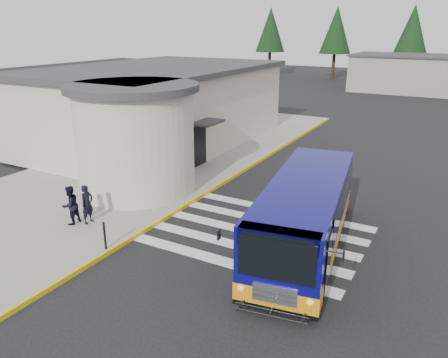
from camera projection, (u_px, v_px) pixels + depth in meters
The scene contains 9 objects.
ground at pixel (274, 227), 16.71m from camera, with size 140.00×140.00×0.00m, color black.
sidewalk at pixel (152, 164), 24.12m from camera, with size 10.00×34.00×0.15m, color gray.
curb_strip at pixel (230, 178), 21.85m from camera, with size 0.12×34.00×0.16m, color gold.
station_building at pixel (155, 108), 26.54m from camera, with size 12.70×18.70×4.80m.
crosswalk at pixel (253, 232), 16.28m from camera, with size 8.00×5.35×0.01m.
transit_bus at pixel (305, 218), 14.65m from camera, with size 3.97×9.08×2.50m.
pedestrian_a at pixel (87, 204), 16.53m from camera, with size 0.55×0.36×1.52m, color black.
pedestrian_b at pixel (70, 205), 16.44m from camera, with size 0.74×0.57×1.52m, color black.
bollard at pixel (105, 236), 14.62m from camera, with size 0.08×0.08×0.99m, color black.
Camera 1 is at (5.71, -14.18, 7.28)m, focal length 35.00 mm.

